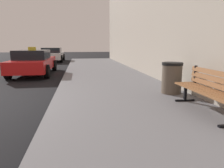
# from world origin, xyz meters

# --- Properties ---
(sidewalk) EXTENTS (4.00, 32.00, 0.15)m
(sidewalk) POSITION_xyz_m (4.00, 0.00, 0.07)
(sidewalk) COLOR slate
(sidewalk) RESTS_ON ground_plane
(bench) EXTENTS (0.53, 1.90, 0.89)m
(bench) POSITION_xyz_m (5.39, -1.39, 0.67)
(bench) COLOR brown
(bench) RESTS_ON sidewalk
(trash_bin) EXTENTS (0.59, 0.59, 0.89)m
(trash_bin) POSITION_xyz_m (5.35, 0.31, 0.60)
(trash_bin) COLOR brown
(trash_bin) RESTS_ON sidewalk
(car_red) EXTENTS (1.93, 4.56, 1.43)m
(car_red) POSITION_xyz_m (0.38, 6.02, 0.65)
(car_red) COLOR red
(car_red) RESTS_ON ground_plane
(car_white) EXTENTS (2.03, 4.31, 1.27)m
(car_white) POSITION_xyz_m (0.28, 14.57, 0.65)
(car_white) COLOR white
(car_white) RESTS_ON ground_plane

